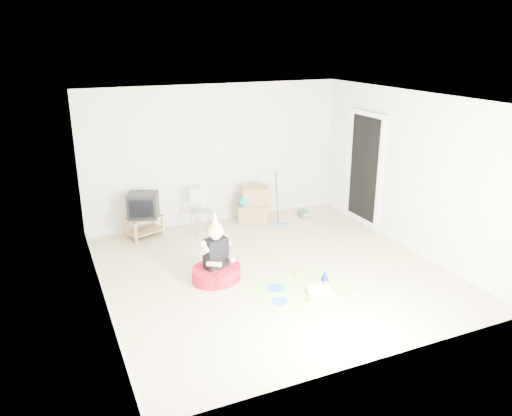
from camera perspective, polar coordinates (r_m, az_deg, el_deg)
name	(u,v)px	position (r m, az deg, el deg)	size (l,w,h in m)	color
ground	(272,270)	(7.73, 1.89, -7.11)	(5.00, 5.00, 0.00)	#BEAE88
doorway_recess	(365,171)	(9.57, 12.34, 4.17)	(0.02, 0.90, 2.05)	black
tv_stand	(145,225)	(9.09, -12.62, -1.88)	(0.70, 0.56, 0.38)	#A67A4B
crt_tv	(143,205)	(8.97, -12.79, 0.33)	(0.51, 0.42, 0.44)	black
folding_chair	(202,212)	(9.06, -6.19, -0.47)	(0.38, 0.36, 0.82)	#939499
cardboard_boxes	(253,206)	(9.55, -0.33, 0.28)	(0.68, 0.60, 0.71)	olive
floor_mop	(282,212)	(9.45, 2.97, -0.43)	(0.25, 0.32, 0.97)	blue
book_pile	(304,214)	(10.00, 5.52, -0.64)	(0.27, 0.31, 0.12)	#25704F
seated_woman	(216,265)	(7.36, -4.56, -6.55)	(0.93, 0.93, 1.08)	#B31022
party_mat	(299,289)	(7.22, 4.88, -9.17)	(1.29, 0.93, 0.01)	#FB357A
birthday_cake	(319,293)	(7.06, 7.26, -9.56)	(0.37, 0.33, 0.15)	white
blue_plate_near	(276,288)	(7.19, 2.31, -9.12)	(0.25, 0.25, 0.01)	blue
blue_plate_far	(279,301)	(6.87, 2.70, -10.61)	(0.22, 0.22, 0.01)	blue
orange_cup_near	(297,274)	(7.54, 4.67, -7.47)	(0.08, 0.08, 0.09)	orange
orange_cup_far	(310,299)	(6.88, 6.18, -10.28)	(0.08, 0.08, 0.09)	orange
blue_party_hat	(325,275)	(7.42, 7.87, -7.64)	(0.12, 0.12, 0.18)	#16279E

